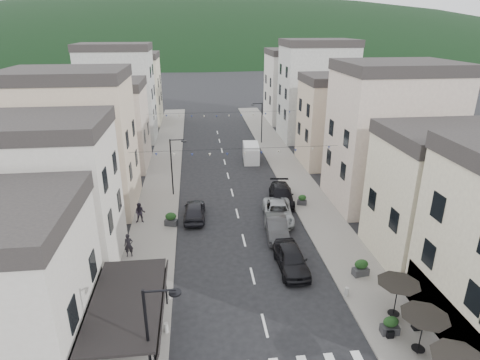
% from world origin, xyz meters
% --- Properties ---
extents(sidewalk_left, '(4.00, 76.00, 0.12)m').
position_xyz_m(sidewalk_left, '(-7.50, 32.00, 0.06)').
color(sidewalk_left, slate).
rests_on(sidewalk_left, ground).
extents(sidewalk_right, '(4.00, 76.00, 0.12)m').
position_xyz_m(sidewalk_right, '(7.50, 32.00, 0.06)').
color(sidewalk_right, slate).
rests_on(sidewalk_right, ground).
extents(hill_backdrop, '(640.00, 360.00, 70.00)m').
position_xyz_m(hill_backdrop, '(0.00, 300.00, 0.00)').
color(hill_backdrop, black).
rests_on(hill_backdrop, ground).
extents(boutique_awning, '(3.77, 7.50, 3.28)m').
position_xyz_m(boutique_awning, '(-7.25, 5.00, 3.11)').
color(boutique_awning, black).
rests_on(boutique_awning, ground).
extents(buildings_row_left, '(10.20, 54.16, 14.00)m').
position_xyz_m(buildings_row_left, '(-14.50, 37.75, 6.12)').
color(buildings_row_left, '#BCB5AC').
rests_on(buildings_row_left, ground).
extents(buildings_row_right, '(10.20, 54.16, 14.50)m').
position_xyz_m(buildings_row_right, '(14.50, 36.59, 6.32)').
color(buildings_row_right, '#BAAE94').
rests_on(buildings_row_right, ground).
extents(cafe_terrace, '(2.50, 8.10, 2.53)m').
position_xyz_m(cafe_terrace, '(7.70, 2.80, 2.36)').
color(cafe_terrace, black).
rests_on(cafe_terrace, ground).
extents(streetlamp_left_near, '(1.70, 0.56, 6.00)m').
position_xyz_m(streetlamp_left_near, '(-5.82, 2.00, 3.70)').
color(streetlamp_left_near, black).
rests_on(streetlamp_left_near, ground).
extents(streetlamp_left_far, '(1.70, 0.56, 6.00)m').
position_xyz_m(streetlamp_left_far, '(-5.82, 26.00, 3.70)').
color(streetlamp_left_far, black).
rests_on(streetlamp_left_far, ground).
extents(streetlamp_right_far, '(1.70, 0.56, 6.00)m').
position_xyz_m(streetlamp_right_far, '(5.82, 44.00, 3.70)').
color(streetlamp_right_far, black).
rests_on(streetlamp_right_far, ground).
extents(bollards, '(11.66, 10.26, 0.60)m').
position_xyz_m(bollards, '(0.00, 5.50, 0.42)').
color(bollards, gray).
rests_on(bollards, ground).
extents(bunting_near, '(19.00, 0.28, 0.62)m').
position_xyz_m(bunting_near, '(0.00, 22.00, 5.65)').
color(bunting_near, black).
rests_on(bunting_near, ground).
extents(bunting_far, '(19.00, 0.28, 0.62)m').
position_xyz_m(bunting_far, '(0.00, 38.00, 5.65)').
color(bunting_far, black).
rests_on(bunting_far, ground).
extents(parked_car_a, '(2.01, 4.94, 1.68)m').
position_xyz_m(parked_car_a, '(2.89, 11.55, 0.84)').
color(parked_car_a, black).
rests_on(parked_car_a, ground).
extents(parked_car_b, '(2.04, 4.86, 1.56)m').
position_xyz_m(parked_car_b, '(2.80, 16.46, 0.78)').
color(parked_car_b, '#2E2E30').
rests_on(parked_car_b, ground).
extents(parked_car_c, '(3.19, 5.80, 1.54)m').
position_xyz_m(parked_car_c, '(3.50, 19.34, 0.77)').
color(parked_car_c, '#9A9EA2').
rests_on(parked_car_c, ground).
extents(parked_car_d, '(2.87, 5.74, 1.60)m').
position_xyz_m(parked_car_d, '(4.60, 23.00, 0.80)').
color(parked_car_d, black).
rests_on(parked_car_d, ground).
extents(parked_car_e, '(2.09, 4.77, 1.60)m').
position_xyz_m(parked_car_e, '(-3.95, 20.42, 0.80)').
color(parked_car_e, black).
rests_on(parked_car_e, ground).
extents(delivery_van, '(2.29, 4.95, 2.31)m').
position_xyz_m(delivery_van, '(3.44, 36.26, 1.13)').
color(delivery_van, silver).
rests_on(delivery_van, ground).
extents(pedestrian_a, '(0.70, 0.49, 1.83)m').
position_xyz_m(pedestrian_a, '(-8.92, 14.46, 1.04)').
color(pedestrian_a, black).
rests_on(pedestrian_a, sidewalk_left).
extents(pedestrian_b, '(0.92, 0.73, 1.86)m').
position_xyz_m(pedestrian_b, '(-8.70, 19.98, 1.05)').
color(pedestrian_b, black).
rests_on(pedestrian_b, sidewalk_left).
extents(planter_la, '(1.12, 0.75, 1.16)m').
position_xyz_m(planter_la, '(-7.45, 9.46, 0.68)').
color(planter_la, '#303032').
rests_on(planter_la, sidewalk_left).
extents(planter_lb, '(1.22, 0.93, 1.22)m').
position_xyz_m(planter_lb, '(-6.00, 19.11, 0.71)').
color(planter_lb, '#2B2B2D').
rests_on(planter_lb, sidewalk_left).
extents(planter_ra, '(1.03, 0.60, 1.12)m').
position_xyz_m(planter_ra, '(6.92, 4.45, 0.66)').
color(planter_ra, '#29292C').
rests_on(planter_ra, sidewalk_right).
extents(planter_rb, '(1.19, 0.79, 1.22)m').
position_xyz_m(planter_rb, '(7.50, 10.09, 0.71)').
color(planter_rb, '#323335').
rests_on(planter_rb, sidewalk_right).
extents(planter_rc, '(1.02, 0.78, 1.02)m').
position_xyz_m(planter_rc, '(6.45, 22.01, 0.61)').
color(planter_rc, '#2C2B2E').
rests_on(planter_rc, sidewalk_right).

